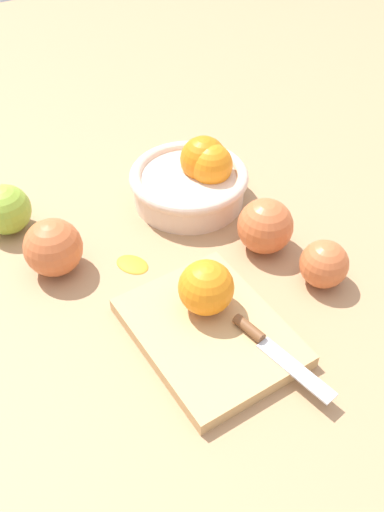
{
  "coord_description": "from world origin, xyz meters",
  "views": [
    {
      "loc": [
        0.49,
        -0.25,
        0.59
      ],
      "look_at": [
        -0.01,
        0.02,
        0.04
      ],
      "focal_mm": 40.0,
      "sensor_mm": 36.0,
      "label": 1
    }
  ],
  "objects_px": {
    "bowl": "(193,179)",
    "apple_back_right": "(324,264)",
    "cutting_board": "(209,332)",
    "orange_on_board": "(203,289)",
    "knife": "(268,345)",
    "apple_front_left": "(53,247)",
    "apple_back_center": "(265,226)",
    "apple_front_left_2": "(6,210)"
  },
  "relations": [
    {
      "from": "apple_back_center",
      "to": "apple_front_left_2",
      "type": "xyz_separation_m",
      "value": [
        -0.22,
        -0.32,
        -0.0
      ]
    },
    {
      "from": "orange_on_board",
      "to": "apple_front_left",
      "type": "bearing_deg",
      "value": -141.86
    },
    {
      "from": "apple_front_left",
      "to": "apple_back_center",
      "type": "distance_m",
      "value": 0.31
    },
    {
      "from": "orange_on_board",
      "to": "apple_front_left_2",
      "type": "relative_size",
      "value": 0.94
    },
    {
      "from": "orange_on_board",
      "to": "apple_front_left_2",
      "type": "distance_m",
      "value": 0.35
    },
    {
      "from": "bowl",
      "to": "cutting_board",
      "type": "height_order",
      "value": "bowl"
    },
    {
      "from": "orange_on_board",
      "to": "apple_back_center",
      "type": "distance_m",
      "value": 0.17
    },
    {
      "from": "cutting_board",
      "to": "orange_on_board",
      "type": "bearing_deg",
      "value": 166.06
    },
    {
      "from": "knife",
      "to": "apple_back_right",
      "type": "bearing_deg",
      "value": 118.18
    },
    {
      "from": "apple_back_right",
      "to": "bowl",
      "type": "bearing_deg",
      "value": -164.64
    },
    {
      "from": "bowl",
      "to": "knife",
      "type": "bearing_deg",
      "value": -12.2
    },
    {
      "from": "apple_front_left_2",
      "to": "apple_front_left",
      "type": "bearing_deg",
      "value": 17.08
    },
    {
      "from": "bowl",
      "to": "knife",
      "type": "xyz_separation_m",
      "value": [
        0.33,
        -0.07,
        -0.01
      ]
    },
    {
      "from": "knife",
      "to": "apple_back_right",
      "type": "height_order",
      "value": "apple_back_right"
    },
    {
      "from": "apple_front_left_2",
      "to": "cutting_board",
      "type": "bearing_deg",
      "value": 27.1
    },
    {
      "from": "bowl",
      "to": "cutting_board",
      "type": "distance_m",
      "value": 0.29
    },
    {
      "from": "knife",
      "to": "orange_on_board",
      "type": "bearing_deg",
      "value": -157.44
    },
    {
      "from": "apple_front_left",
      "to": "cutting_board",
      "type": "bearing_deg",
      "value": 32.05
    },
    {
      "from": "knife",
      "to": "apple_back_center",
      "type": "distance_m",
      "value": 0.21
    },
    {
      "from": "bowl",
      "to": "knife",
      "type": "relative_size",
      "value": 1.24
    },
    {
      "from": "orange_on_board",
      "to": "apple_front_left",
      "type": "height_order",
      "value": "orange_on_board"
    },
    {
      "from": "cutting_board",
      "to": "orange_on_board",
      "type": "xyz_separation_m",
      "value": [
        -0.03,
        0.01,
        0.05
      ]
    },
    {
      "from": "apple_back_right",
      "to": "apple_back_center",
      "type": "bearing_deg",
      "value": -161.65
    },
    {
      "from": "orange_on_board",
      "to": "knife",
      "type": "bearing_deg",
      "value": 22.56
    },
    {
      "from": "cutting_board",
      "to": "apple_front_left",
      "type": "height_order",
      "value": "apple_front_left"
    },
    {
      "from": "bowl",
      "to": "orange_on_board",
      "type": "height_order",
      "value": "bowl"
    },
    {
      "from": "bowl",
      "to": "apple_front_left_2",
      "type": "distance_m",
      "value": 0.3
    },
    {
      "from": "bowl",
      "to": "apple_front_left",
      "type": "xyz_separation_m",
      "value": [
        0.05,
        -0.25,
        0.0
      ]
    },
    {
      "from": "orange_on_board",
      "to": "knife",
      "type": "relative_size",
      "value": 0.47
    },
    {
      "from": "knife",
      "to": "apple_front_left",
      "type": "relative_size",
      "value": 1.85
    },
    {
      "from": "apple_back_right",
      "to": "apple_back_center",
      "type": "distance_m",
      "value": 0.1
    },
    {
      "from": "bowl",
      "to": "apple_front_left_2",
      "type": "bearing_deg",
      "value": -102.78
    },
    {
      "from": "bowl",
      "to": "apple_back_right",
      "type": "height_order",
      "value": "bowl"
    },
    {
      "from": "knife",
      "to": "cutting_board",
      "type": "bearing_deg",
      "value": -142.55
    },
    {
      "from": "orange_on_board",
      "to": "apple_back_center",
      "type": "height_order",
      "value": "orange_on_board"
    },
    {
      "from": "bowl",
      "to": "apple_back_center",
      "type": "height_order",
      "value": "bowl"
    },
    {
      "from": "cutting_board",
      "to": "orange_on_board",
      "type": "height_order",
      "value": "orange_on_board"
    },
    {
      "from": "apple_back_center",
      "to": "apple_front_left",
      "type": "bearing_deg",
      "value": -109.26
    },
    {
      "from": "apple_front_left",
      "to": "apple_front_left_2",
      "type": "distance_m",
      "value": 0.12
    },
    {
      "from": "orange_on_board",
      "to": "apple_back_right",
      "type": "xyz_separation_m",
      "value": [
        0.02,
        0.18,
        -0.02
      ]
    },
    {
      "from": "knife",
      "to": "apple_back_center",
      "type": "bearing_deg",
      "value": 148.2
    },
    {
      "from": "bowl",
      "to": "apple_back_right",
      "type": "relative_size",
      "value": 2.82
    }
  ]
}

